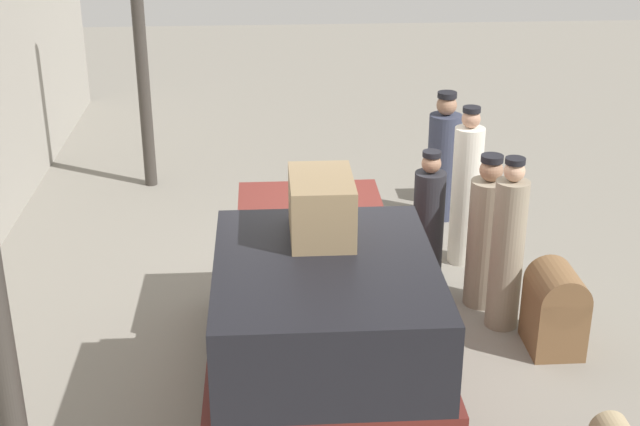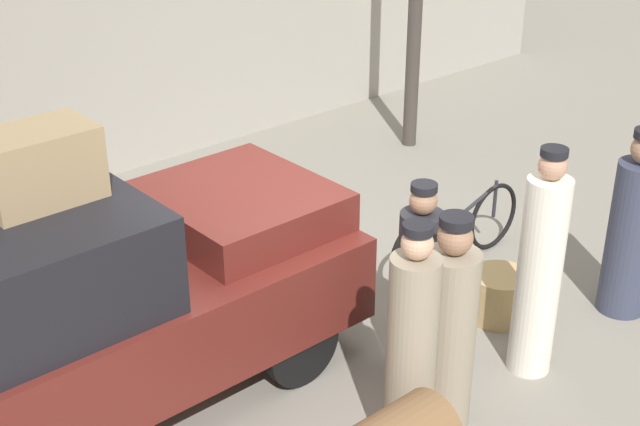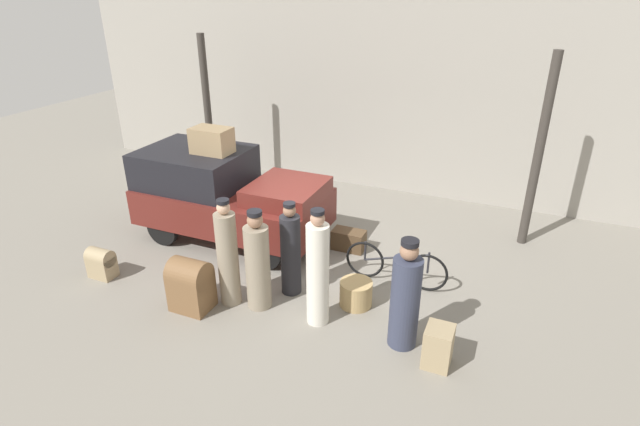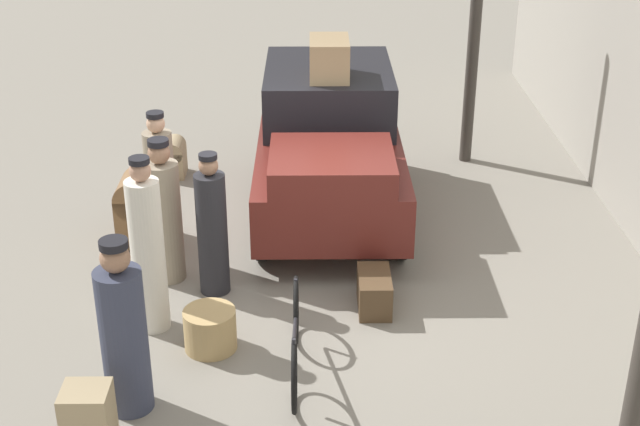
{
  "view_description": "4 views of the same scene",
  "coord_description": "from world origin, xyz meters",
  "px_view_note": "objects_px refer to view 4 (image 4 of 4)",
  "views": [
    {
      "loc": [
        -8.37,
        0.76,
        4.63
      ],
      "look_at": [
        0.2,
        0.2,
        0.95
      ],
      "focal_mm": 50.0,
      "sensor_mm": 36.0,
      "label": 1
    },
    {
      "loc": [
        -4.16,
        -4.79,
        4.22
      ],
      "look_at": [
        0.2,
        0.2,
        0.95
      ],
      "focal_mm": 50.0,
      "sensor_mm": 36.0,
      "label": 2
    },
    {
      "loc": [
        3.36,
        -7.2,
        4.74
      ],
      "look_at": [
        0.2,
        0.2,
        0.95
      ],
      "focal_mm": 28.0,
      "sensor_mm": 36.0,
      "label": 3
    },
    {
      "loc": [
        8.67,
        0.12,
        5.01
      ],
      "look_at": [
        0.2,
        0.2,
        0.95
      ],
      "focal_mm": 50.0,
      "sensor_mm": 36.0,
      "label": 4
    }
  ],
  "objects_px": {
    "porter_with_bicycle": "(212,230)",
    "trunk_on_truck_roof": "(329,58)",
    "truck": "(329,143)",
    "porter_carrying_trunk": "(148,252)",
    "trunk_large_brown": "(88,419)",
    "trunk_wicker_pale": "(374,292)",
    "bicycle": "(295,340)",
    "porter_lifting_near_truck": "(164,217)",
    "porter_standing_middle": "(161,193)",
    "trunk_barrel_dark": "(138,206)",
    "suitcase_tan_flat": "(174,157)",
    "wicker_basket": "(210,329)",
    "conductor_in_dark_uniform": "(124,335)"
  },
  "relations": [
    {
      "from": "porter_lifting_near_truck",
      "to": "bicycle",
      "type": "bearing_deg",
      "value": 38.86
    },
    {
      "from": "truck",
      "to": "wicker_basket",
      "type": "relative_size",
      "value": 7.06
    },
    {
      "from": "bicycle",
      "to": "trunk_wicker_pale",
      "type": "xyz_separation_m",
      "value": [
        -1.14,
        0.82,
        -0.16
      ]
    },
    {
      "from": "truck",
      "to": "trunk_wicker_pale",
      "type": "relative_size",
      "value": 5.87
    },
    {
      "from": "trunk_large_brown",
      "to": "trunk_wicker_pale",
      "type": "relative_size",
      "value": 0.94
    },
    {
      "from": "porter_carrying_trunk",
      "to": "porter_with_bicycle",
      "type": "bearing_deg",
      "value": 142.11
    },
    {
      "from": "suitcase_tan_flat",
      "to": "trunk_on_truck_roof",
      "type": "height_order",
      "value": "trunk_on_truck_roof"
    },
    {
      "from": "conductor_in_dark_uniform",
      "to": "truck",
      "type": "bearing_deg",
      "value": 155.65
    },
    {
      "from": "wicker_basket",
      "to": "suitcase_tan_flat",
      "type": "distance_m",
      "value": 4.45
    },
    {
      "from": "suitcase_tan_flat",
      "to": "trunk_on_truck_roof",
      "type": "distance_m",
      "value": 2.93
    },
    {
      "from": "trunk_barrel_dark",
      "to": "suitcase_tan_flat",
      "type": "bearing_deg",
      "value": 175.97
    },
    {
      "from": "wicker_basket",
      "to": "suitcase_tan_flat",
      "type": "bearing_deg",
      "value": -167.7
    },
    {
      "from": "porter_carrying_trunk",
      "to": "trunk_on_truck_roof",
      "type": "xyz_separation_m",
      "value": [
        -2.97,
        1.85,
        1.11
      ]
    },
    {
      "from": "porter_standing_middle",
      "to": "trunk_large_brown",
      "type": "height_order",
      "value": "porter_standing_middle"
    },
    {
      "from": "porter_lifting_near_truck",
      "to": "trunk_on_truck_roof",
      "type": "distance_m",
      "value": 2.95
    },
    {
      "from": "wicker_basket",
      "to": "trunk_large_brown",
      "type": "xyz_separation_m",
      "value": [
        1.46,
        -0.86,
        0.08
      ]
    },
    {
      "from": "porter_standing_middle",
      "to": "trunk_large_brown",
      "type": "distance_m",
      "value": 3.38
    },
    {
      "from": "trunk_barrel_dark",
      "to": "wicker_basket",
      "type": "bearing_deg",
      "value": 24.9
    },
    {
      "from": "bicycle",
      "to": "wicker_basket",
      "type": "bearing_deg",
      "value": -115.67
    },
    {
      "from": "truck",
      "to": "porter_with_bicycle",
      "type": "height_order",
      "value": "truck"
    },
    {
      "from": "wicker_basket",
      "to": "porter_carrying_trunk",
      "type": "bearing_deg",
      "value": -122.31
    },
    {
      "from": "trunk_large_brown",
      "to": "truck",
      "type": "bearing_deg",
      "value": 155.77
    },
    {
      "from": "porter_standing_middle",
      "to": "trunk_barrel_dark",
      "type": "xyz_separation_m",
      "value": [
        -0.47,
        -0.38,
        -0.39
      ]
    },
    {
      "from": "bicycle",
      "to": "truck",
      "type": "bearing_deg",
      "value": 173.87
    },
    {
      "from": "bicycle",
      "to": "porter_carrying_trunk",
      "type": "distance_m",
      "value": 1.75
    },
    {
      "from": "bicycle",
      "to": "porter_lifting_near_truck",
      "type": "xyz_separation_m",
      "value": [
        -1.81,
        -1.46,
        0.41
      ]
    },
    {
      "from": "suitcase_tan_flat",
      "to": "trunk_barrel_dark",
      "type": "height_order",
      "value": "trunk_barrel_dark"
    },
    {
      "from": "bicycle",
      "to": "wicker_basket",
      "type": "relative_size",
      "value": 3.41
    },
    {
      "from": "porter_with_bicycle",
      "to": "trunk_on_truck_roof",
      "type": "relative_size",
      "value": 2.19
    },
    {
      "from": "porter_with_bicycle",
      "to": "conductor_in_dark_uniform",
      "type": "distance_m",
      "value": 2.1
    },
    {
      "from": "porter_lifting_near_truck",
      "to": "conductor_in_dark_uniform",
      "type": "distance_m",
      "value": 2.32
    },
    {
      "from": "wicker_basket",
      "to": "trunk_barrel_dark",
      "type": "bearing_deg",
      "value": -155.1
    },
    {
      "from": "bicycle",
      "to": "suitcase_tan_flat",
      "type": "bearing_deg",
      "value": -159.37
    },
    {
      "from": "conductor_in_dark_uniform",
      "to": "trunk_wicker_pale",
      "type": "distance_m",
      "value": 2.87
    },
    {
      "from": "porter_lifting_near_truck",
      "to": "trunk_wicker_pale",
      "type": "bearing_deg",
      "value": 73.54
    },
    {
      "from": "truck",
      "to": "porter_carrying_trunk",
      "type": "distance_m",
      "value": 3.33
    },
    {
      "from": "trunk_on_truck_roof",
      "to": "porter_standing_middle",
      "type": "bearing_deg",
      "value": -52.47
    },
    {
      "from": "porter_standing_middle",
      "to": "porter_lifting_near_truck",
      "type": "bearing_deg",
      "value": 11.42
    },
    {
      "from": "truck",
      "to": "trunk_wicker_pale",
      "type": "distance_m",
      "value": 2.58
    },
    {
      "from": "porter_standing_middle",
      "to": "trunk_wicker_pale",
      "type": "distance_m",
      "value": 2.71
    },
    {
      "from": "trunk_large_brown",
      "to": "trunk_on_truck_roof",
      "type": "distance_m",
      "value": 5.52
    },
    {
      "from": "trunk_large_brown",
      "to": "porter_carrying_trunk",
      "type": "bearing_deg",
      "value": 172.81
    },
    {
      "from": "trunk_on_truck_roof",
      "to": "trunk_barrel_dark",
      "type": "bearing_deg",
      "value": -66.27
    },
    {
      "from": "porter_with_bicycle",
      "to": "trunk_wicker_pale",
      "type": "xyz_separation_m",
      "value": [
        0.38,
        1.72,
        -0.55
      ]
    },
    {
      "from": "porter_standing_middle",
      "to": "suitcase_tan_flat",
      "type": "distance_m",
      "value": 2.55
    },
    {
      "from": "conductor_in_dark_uniform",
      "to": "trunk_on_truck_roof",
      "type": "distance_m",
      "value": 4.82
    },
    {
      "from": "trunk_wicker_pale",
      "to": "trunk_on_truck_roof",
      "type": "relative_size",
      "value": 0.85
    },
    {
      "from": "bicycle",
      "to": "trunk_on_truck_roof",
      "type": "xyz_separation_m",
      "value": [
        -3.77,
        0.38,
        1.63
      ]
    },
    {
      "from": "bicycle",
      "to": "porter_standing_middle",
      "type": "height_order",
      "value": "porter_standing_middle"
    },
    {
      "from": "porter_standing_middle",
      "to": "trunk_barrel_dark",
      "type": "distance_m",
      "value": 0.72
    }
  ]
}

